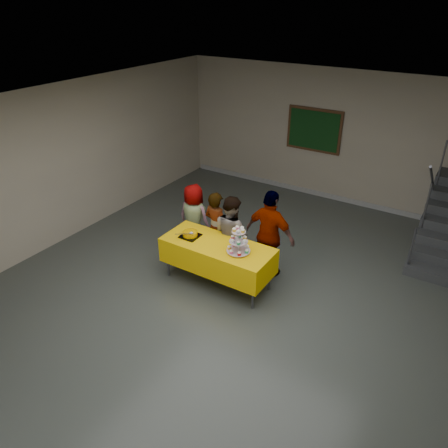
{
  "coord_description": "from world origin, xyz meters",
  "views": [
    {
      "loc": [
        2.81,
        -4.47,
        4.44
      ],
      "look_at": [
        -0.57,
        0.86,
        1.05
      ],
      "focal_mm": 35.0,
      "sensor_mm": 36.0,
      "label": 1
    }
  ],
  "objects_px": {
    "bake_table": "(218,255)",
    "cupcake_stand": "(239,242)",
    "schoolchild_b": "(216,228)",
    "bear_cake": "(190,233)",
    "schoolchild_c": "(231,233)",
    "schoolchild_d": "(270,235)",
    "schoolchild_a": "(194,218)",
    "noticeboard": "(314,130)"
  },
  "relations": [
    {
      "from": "bear_cake",
      "to": "schoolchild_b",
      "type": "xyz_separation_m",
      "value": [
        0.14,
        0.58,
        -0.13
      ]
    },
    {
      "from": "noticeboard",
      "to": "cupcake_stand",
      "type": "bearing_deg",
      "value": -82.52
    },
    {
      "from": "cupcake_stand",
      "to": "schoolchild_b",
      "type": "xyz_separation_m",
      "value": [
        -0.8,
        0.58,
        -0.25
      ]
    },
    {
      "from": "cupcake_stand",
      "to": "schoolchild_b",
      "type": "distance_m",
      "value": 1.02
    },
    {
      "from": "schoolchild_a",
      "to": "schoolchild_b",
      "type": "distance_m",
      "value": 0.61
    },
    {
      "from": "schoolchild_d",
      "to": "bear_cake",
      "type": "bearing_deg",
      "value": 38.46
    },
    {
      "from": "bear_cake",
      "to": "schoolchild_a",
      "type": "distance_m",
      "value": 0.87
    },
    {
      "from": "schoolchild_a",
      "to": "schoolchild_d",
      "type": "bearing_deg",
      "value": 178.19
    },
    {
      "from": "schoolchild_a",
      "to": "cupcake_stand",
      "type": "bearing_deg",
      "value": 151.32
    },
    {
      "from": "cupcake_stand",
      "to": "schoolchild_b",
      "type": "bearing_deg",
      "value": 144.26
    },
    {
      "from": "bake_table",
      "to": "bear_cake",
      "type": "height_order",
      "value": "bear_cake"
    },
    {
      "from": "schoolchild_b",
      "to": "bake_table",
      "type": "bearing_deg",
      "value": 135.17
    },
    {
      "from": "bake_table",
      "to": "schoolchild_d",
      "type": "relative_size",
      "value": 1.17
    },
    {
      "from": "noticeboard",
      "to": "schoolchild_b",
      "type": "bearing_deg",
      "value": -93.53
    },
    {
      "from": "schoolchild_b",
      "to": "schoolchild_d",
      "type": "relative_size",
      "value": 0.87
    },
    {
      "from": "bake_table",
      "to": "schoolchild_c",
      "type": "xyz_separation_m",
      "value": [
        -0.05,
        0.52,
        0.15
      ]
    },
    {
      "from": "bear_cake",
      "to": "schoolchild_c",
      "type": "relative_size",
      "value": 0.25
    },
    {
      "from": "bear_cake",
      "to": "schoolchild_c",
      "type": "bearing_deg",
      "value": 49.7
    },
    {
      "from": "bake_table",
      "to": "noticeboard",
      "type": "relative_size",
      "value": 1.45
    },
    {
      "from": "bake_table",
      "to": "bear_cake",
      "type": "relative_size",
      "value": 5.25
    },
    {
      "from": "schoolchild_d",
      "to": "schoolchild_b",
      "type": "bearing_deg",
      "value": 13.88
    },
    {
      "from": "schoolchild_a",
      "to": "schoolchild_c",
      "type": "xyz_separation_m",
      "value": [
        0.92,
        -0.17,
        0.03
      ]
    },
    {
      "from": "bear_cake",
      "to": "schoolchild_a",
      "type": "bearing_deg",
      "value": 121.78
    },
    {
      "from": "cupcake_stand",
      "to": "schoolchild_c",
      "type": "xyz_separation_m",
      "value": [
        -0.47,
        0.55,
        -0.25
      ]
    },
    {
      "from": "bake_table",
      "to": "cupcake_stand",
      "type": "distance_m",
      "value": 0.58
    },
    {
      "from": "schoolchild_c",
      "to": "schoolchild_d",
      "type": "height_order",
      "value": "schoolchild_d"
    },
    {
      "from": "cupcake_stand",
      "to": "schoolchild_d",
      "type": "distance_m",
      "value": 0.75
    },
    {
      "from": "schoolchild_a",
      "to": "schoolchild_b",
      "type": "bearing_deg",
      "value": 165.0
    },
    {
      "from": "schoolchild_b",
      "to": "schoolchild_c",
      "type": "height_order",
      "value": "schoolchild_c"
    },
    {
      "from": "bake_table",
      "to": "cupcake_stand",
      "type": "height_order",
      "value": "cupcake_stand"
    },
    {
      "from": "bear_cake",
      "to": "schoolchild_c",
      "type": "height_order",
      "value": "schoolchild_c"
    },
    {
      "from": "bake_table",
      "to": "schoolchild_b",
      "type": "xyz_separation_m",
      "value": [
        -0.38,
        0.54,
        0.14
      ]
    },
    {
      "from": "schoolchild_a",
      "to": "schoolchild_b",
      "type": "height_order",
      "value": "schoolchild_b"
    },
    {
      "from": "bear_cake",
      "to": "schoolchild_d",
      "type": "bearing_deg",
      "value": 31.97
    },
    {
      "from": "cupcake_stand",
      "to": "schoolchild_d",
      "type": "bearing_deg",
      "value": 74.43
    },
    {
      "from": "bake_table",
      "to": "noticeboard",
      "type": "height_order",
      "value": "noticeboard"
    },
    {
      "from": "schoolchild_c",
      "to": "noticeboard",
      "type": "distance_m",
      "value": 3.9
    },
    {
      "from": "schoolchild_c",
      "to": "schoolchild_b",
      "type": "bearing_deg",
      "value": 17.43
    },
    {
      "from": "schoolchild_b",
      "to": "schoolchild_c",
      "type": "xyz_separation_m",
      "value": [
        0.33,
        -0.02,
        0.01
      ]
    },
    {
      "from": "schoolchild_a",
      "to": "bake_table",
      "type": "bearing_deg",
      "value": 143.53
    },
    {
      "from": "schoolchild_a",
      "to": "noticeboard",
      "type": "distance_m",
      "value": 3.83
    },
    {
      "from": "schoolchild_c",
      "to": "bake_table",
      "type": "bearing_deg",
      "value": 117.13
    }
  ]
}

